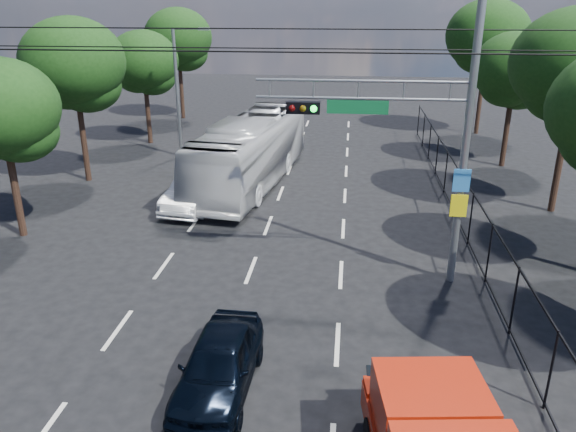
# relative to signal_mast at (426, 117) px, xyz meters

# --- Properties ---
(lane_markings) EXTENTS (6.12, 38.00, 0.01)m
(lane_markings) POSITION_rel_signal_mast_xyz_m (-5.28, 6.01, -5.24)
(lane_markings) COLOR beige
(lane_markings) RESTS_ON ground
(signal_mast) EXTENTS (6.43, 0.39, 9.50)m
(signal_mast) POSITION_rel_signal_mast_xyz_m (0.00, 0.00, 0.00)
(signal_mast) COLOR slate
(signal_mast) RESTS_ON ground
(streetlight_left) EXTENTS (2.09, 0.22, 7.08)m
(streetlight_left) POSITION_rel_signal_mast_xyz_m (-11.62, 14.01, -1.30)
(streetlight_left) COLOR slate
(streetlight_left) RESTS_ON ground
(utility_wires) EXTENTS (22.00, 5.04, 0.74)m
(utility_wires) POSITION_rel_signal_mast_xyz_m (-5.28, 0.84, 1.99)
(utility_wires) COLOR black
(utility_wires) RESTS_ON ground
(fence_right) EXTENTS (0.06, 34.03, 2.00)m
(fence_right) POSITION_rel_signal_mast_xyz_m (2.32, 4.18, -4.21)
(fence_right) COLOR black
(fence_right) RESTS_ON ground
(tree_right_c) EXTENTS (5.10, 5.10, 8.29)m
(tree_right_c) POSITION_rel_signal_mast_xyz_m (6.53, 7.03, 0.49)
(tree_right_c) COLOR black
(tree_right_c) RESTS_ON ground
(tree_right_d) EXTENTS (4.32, 4.32, 7.02)m
(tree_right_d) POSITION_rel_signal_mast_xyz_m (6.13, 14.03, -0.39)
(tree_right_d) COLOR black
(tree_right_d) RESTS_ON ground
(tree_right_e) EXTENTS (5.28, 5.28, 8.58)m
(tree_right_e) POSITION_rel_signal_mast_xyz_m (6.33, 22.03, 0.69)
(tree_right_e) COLOR black
(tree_right_e) RESTS_ON ground
(tree_left_b) EXTENTS (4.08, 4.08, 6.63)m
(tree_left_b) POSITION_rel_signal_mast_xyz_m (-14.47, 2.03, -0.66)
(tree_left_b) COLOR black
(tree_left_b) RESTS_ON ground
(tree_left_c) EXTENTS (4.80, 4.80, 7.80)m
(tree_left_c) POSITION_rel_signal_mast_xyz_m (-15.07, 9.03, 0.15)
(tree_left_c) COLOR black
(tree_left_c) RESTS_ON ground
(tree_left_d) EXTENTS (4.20, 4.20, 6.83)m
(tree_left_d) POSITION_rel_signal_mast_xyz_m (-14.67, 17.03, -0.52)
(tree_left_d) COLOR black
(tree_left_d) RESTS_ON ground
(tree_left_e) EXTENTS (4.92, 4.92, 7.99)m
(tree_left_e) POSITION_rel_signal_mast_xyz_m (-14.87, 25.03, 0.29)
(tree_left_e) COLOR black
(tree_left_e) RESTS_ON ground
(navy_hatchback) EXTENTS (1.70, 4.00, 1.35)m
(navy_hatchback) POSITION_rel_signal_mast_xyz_m (-4.94, -6.13, -4.57)
(navy_hatchback) COLOR black
(navy_hatchback) RESTS_ON ground
(white_bus) EXTENTS (4.24, 11.91, 3.25)m
(white_bus) POSITION_rel_signal_mast_xyz_m (-6.89, 9.35, -3.62)
(white_bus) COLOR silver
(white_bus) RESTS_ON ground
(white_van) EXTENTS (2.27, 4.88, 1.55)m
(white_van) POSITION_rel_signal_mast_xyz_m (-8.63, 5.83, -4.47)
(white_van) COLOR silver
(white_van) RESTS_ON ground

